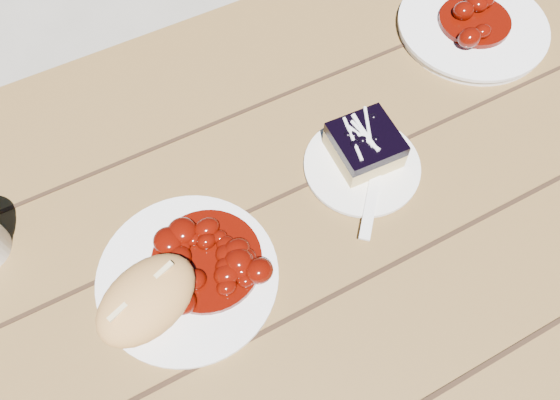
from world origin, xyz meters
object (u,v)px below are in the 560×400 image
main_plate (188,278)px  bread_roll (147,299)px  picnic_table (194,340)px  second_plate (472,27)px  blueberry_cake (365,145)px  dessert_plate (362,167)px

main_plate → bread_roll: bearing=-160.0°
picnic_table → second_plate: (0.63, 0.21, 0.17)m
picnic_table → second_plate: 0.68m
bread_roll → blueberry_cake: (0.35, 0.08, -0.02)m
main_plate → second_plate: bearing=17.5°
main_plate → second_plate: (0.60, 0.19, 0.00)m
main_plate → bread_roll: (-0.05, -0.02, 0.04)m
bread_roll → dessert_plate: size_ratio=0.82×
dessert_plate → picnic_table: bearing=-168.1°
second_plate → bread_roll: bearing=-162.3°
dessert_plate → second_plate: (0.31, 0.15, 0.00)m
blueberry_cake → second_plate: size_ratio=0.38×
bread_roll → dessert_plate: (0.34, 0.06, -0.05)m
picnic_table → bread_roll: 0.21m
blueberry_cake → main_plate: bearing=-166.4°
main_plate → dessert_plate: main_plate is taller
dessert_plate → bread_roll: bearing=-170.0°
picnic_table → dessert_plate: (0.32, 0.07, 0.17)m
blueberry_cake → second_plate: bearing=26.9°
picnic_table → dessert_plate: 0.36m
picnic_table → second_plate: bearing=18.9°
bread_roll → second_plate: size_ratio=0.54×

